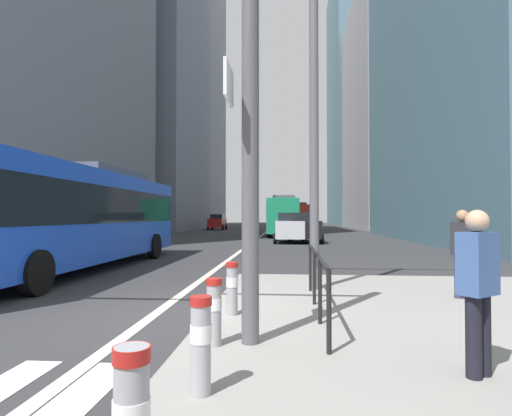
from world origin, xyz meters
name	(u,v)px	position (x,y,z in m)	size (l,w,h in m)	color
ground_plane	(253,242)	(0.00, 20.00, 0.00)	(160.00, 160.00, 0.00)	#303033
lane_centre_line	(263,235)	(0.00, 30.00, 0.01)	(0.20, 80.00, 0.01)	beige
office_tower_left_mid	(144,101)	(-16.00, 43.17, 16.41)	(13.49, 18.06, 32.83)	slate
office_tower_left_far	(186,82)	(-16.00, 64.68, 26.00)	(11.25, 20.76, 52.00)	gray
office_tower_right_mid	(393,113)	(17.00, 50.78, 16.10)	(11.15, 22.12, 32.20)	#9E9EA3
office_tower_right_far	(361,102)	(17.00, 75.13, 24.52)	(11.62, 22.19, 49.04)	slate
city_bus_blue_oncoming	(77,213)	(-4.32, 5.29, 1.84)	(2.72, 12.10, 3.40)	blue
city_bus_red_receding	(285,215)	(2.08, 29.15, 1.84)	(2.90, 11.51, 3.40)	#198456
city_bus_red_distant	(298,215)	(3.66, 46.51, 1.84)	(2.85, 11.31, 3.40)	red
car_oncoming_mid	(217,222)	(-6.51, 43.26, 0.99)	(2.04, 4.08, 1.94)	maroon
car_receding_near	(305,227)	(3.43, 19.48, 0.99)	(2.15, 4.14, 1.94)	black
car_receding_far	(290,227)	(2.44, 19.51, 0.99)	(2.07, 4.32, 1.94)	silver
traffic_signal_gantry	(75,31)	(-0.45, -1.99, 4.15)	(6.83, 0.65, 6.00)	#515156
street_lamp_post	(314,54)	(2.90, 1.86, 5.28)	(5.50, 0.32, 8.00)	#56565B
bollard_left	(201,340)	(1.56, -3.46, 0.63)	(0.20, 0.20, 0.87)	#99999E
bollard_right	(214,308)	(1.43, -2.11, 0.61)	(0.20, 0.20, 0.82)	#99999E
bollard_back	(232,285)	(1.44, -0.56, 0.62)	(0.20, 0.20, 0.84)	#99999E
pedestrian_railing	(317,269)	(2.80, -0.34, 0.87)	(0.06, 3.99, 0.98)	black
pedestrian_walking	(478,284)	(4.20, -2.85, 1.06)	(0.45, 0.42, 1.64)	black
pedestrian_far	(463,249)	(5.67, 1.04, 1.09)	(0.45, 0.42, 1.70)	#2D334C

